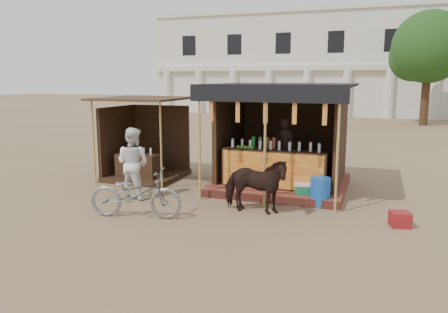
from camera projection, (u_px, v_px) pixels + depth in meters
ground at (198, 222)px, 8.99m from camera, size 120.00×120.00×0.00m
main_stall at (282, 150)px, 11.59m from camera, size 3.60×3.61×2.78m
secondary_stall at (142, 149)px, 12.89m from camera, size 2.40×2.40×2.38m
cow at (255, 185)px, 9.47m from camera, size 1.48×0.69×1.25m
motorbike at (136, 194)px, 9.20m from camera, size 2.08×1.08×1.04m
bystander at (133, 163)px, 10.65m from camera, size 0.90×0.73×1.75m
blue_barrel at (320, 192)px, 10.06m from camera, size 0.57×0.57×0.67m
red_crate at (400, 219)px, 8.70m from camera, size 0.45×0.45×0.30m
cooler at (308, 192)px, 10.46m from camera, size 0.72×0.57×0.46m
background_building at (315, 65)px, 36.71m from camera, size 26.00×7.45×8.18m
tree at (425, 50)px, 26.78m from camera, size 4.50×4.40×7.00m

